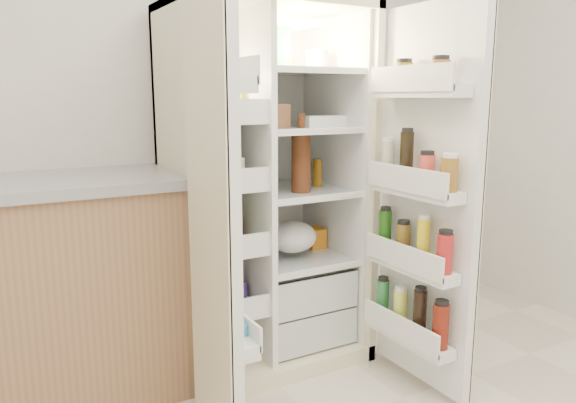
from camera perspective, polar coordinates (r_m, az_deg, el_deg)
wall_back at (r=3.06m, az=-7.72°, el=10.64°), size 4.00×0.02×2.70m
refrigerator at (r=2.86m, az=-2.54°, el=-1.56°), size 0.92×0.70×1.80m
freezer_door at (r=2.08m, az=-7.68°, el=-2.17°), size 0.15×0.40×1.72m
fridge_door at (r=2.54m, az=14.14°, el=-0.43°), size 0.17×0.58×1.72m
kitchen_counter at (r=2.69m, az=-25.34°, el=-8.61°), size 1.40×0.74×1.01m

